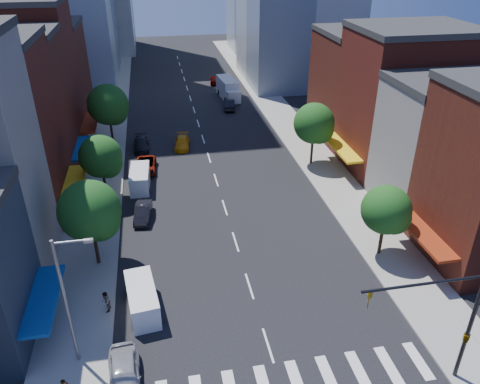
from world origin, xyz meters
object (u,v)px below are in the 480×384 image
(taxi, at_px, (182,143))
(box_truck, at_px, (228,89))
(traffic_car_oncoming, at_px, (229,104))
(cargo_van_far, at_px, (140,179))
(parked_car_second, at_px, (143,212))
(parked_car_rear, at_px, (141,144))
(parked_car_third, at_px, (146,166))
(parked_car_front, at_px, (124,375))
(cargo_van_near, at_px, (142,300))
(traffic_car_far, at_px, (215,80))
(pedestrian_far, at_px, (106,302))

(taxi, height_order, box_truck, box_truck)
(taxi, relative_size, traffic_car_oncoming, 0.97)
(cargo_van_far, bearing_deg, parked_car_second, -85.20)
(parked_car_rear, bearing_deg, parked_car_third, -86.86)
(parked_car_front, height_order, cargo_van_far, cargo_van_far)
(cargo_van_far, bearing_deg, parked_car_rear, 91.87)
(parked_car_second, height_order, cargo_van_far, cargo_van_far)
(parked_car_rear, relative_size, taxi, 1.01)
(cargo_van_near, distance_m, box_truck, 50.43)
(parked_car_front, distance_m, traffic_car_far, 64.88)
(cargo_van_near, xyz_separation_m, traffic_car_oncoming, (13.38, 42.65, -0.26))
(cargo_van_near, relative_size, pedestrian_far, 3.07)
(box_truck, distance_m, pedestrian_far, 50.88)
(parked_car_second, distance_m, box_truck, 38.43)
(parked_car_rear, xyz_separation_m, box_truck, (14.15, 18.96, 0.79))
(box_truck, bearing_deg, parked_car_second, -117.44)
(cargo_van_far, height_order, box_truck, box_truck)
(parked_car_front, bearing_deg, taxi, 75.79)
(parked_car_front, relative_size, box_truck, 0.61)
(parked_car_rear, xyz_separation_m, cargo_van_far, (-0.16, -10.45, 0.37))
(parked_car_second, bearing_deg, traffic_car_far, 79.80)
(parked_car_rear, bearing_deg, parked_car_second, -90.58)
(taxi, relative_size, traffic_car_far, 1.07)
(parked_car_third, bearing_deg, cargo_van_far, -94.78)
(cargo_van_near, height_order, box_truck, box_truck)
(traffic_car_far, height_order, pedestrian_far, pedestrian_far)
(taxi, relative_size, box_truck, 0.57)
(parked_car_front, bearing_deg, box_truck, 70.07)
(cargo_van_far, relative_size, traffic_car_far, 1.18)
(parked_car_front, relative_size, cargo_van_far, 0.96)
(cargo_van_near, relative_size, box_truck, 0.64)
(parked_car_rear, height_order, pedestrian_far, pedestrian_far)
(parked_car_front, bearing_deg, cargo_van_far, 83.52)
(parked_car_rear, distance_m, traffic_car_far, 30.67)
(parked_car_front, xyz_separation_m, parked_car_rear, (1.11, 35.59, -0.15))
(taxi, bearing_deg, parked_car_rear, -177.49)
(cargo_van_far, bearing_deg, cargo_van_near, -86.82)
(traffic_car_oncoming, bearing_deg, cargo_van_near, 80.37)
(cargo_van_far, height_order, taxi, cargo_van_far)
(traffic_car_oncoming, xyz_separation_m, traffic_car_far, (-0.18, 14.47, -0.04))
(cargo_van_near, bearing_deg, pedestrian_far, 165.07)
(box_truck, bearing_deg, parked_car_rear, -132.67)
(box_truck, bearing_deg, taxi, -121.13)
(parked_car_front, bearing_deg, traffic_car_oncoming, 69.17)
(parked_car_third, height_order, cargo_van_near, cargo_van_near)
(traffic_car_far, bearing_deg, parked_car_third, 77.52)
(parked_car_second, distance_m, cargo_van_near, 12.65)
(taxi, height_order, traffic_car_far, traffic_car_far)
(cargo_van_near, relative_size, taxi, 1.12)
(parked_car_third, distance_m, cargo_van_far, 4.02)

